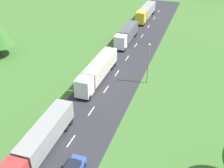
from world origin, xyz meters
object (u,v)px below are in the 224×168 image
object	(u,v)px
truck_lead	(40,140)
truck_third	(127,34)
truck_second	(98,70)
lamppost_second	(148,61)
truck_fourth	(146,12)

from	to	relation	value
truck_lead	truck_third	world-z (taller)	truck_third
truck_lead	truck_second	xyz separation A→B (m)	(0.02, 19.20, 0.02)
lamppost_second	truck_fourth	bearing A→B (deg)	103.32
truck_second	truck_third	size ratio (longest dim) A/B	1.22
truck_second	truck_fourth	distance (m)	37.51
truck_lead	truck_third	size ratio (longest dim) A/B	1.20
truck_third	lamppost_second	xyz separation A→B (m)	(8.70, -16.82, 2.16)
truck_second	truck_fourth	bearing A→B (deg)	89.76
truck_third	lamppost_second	world-z (taller)	lamppost_second
truck_second	truck_third	bearing A→B (deg)	90.39
truck_lead	truck_second	distance (m)	19.20
truck_third	truck_fourth	distance (m)	18.70
truck_fourth	lamppost_second	distance (m)	36.56
lamppost_second	truck_third	bearing A→B (deg)	117.34
truck_fourth	lamppost_second	size ratio (longest dim) A/B	1.87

